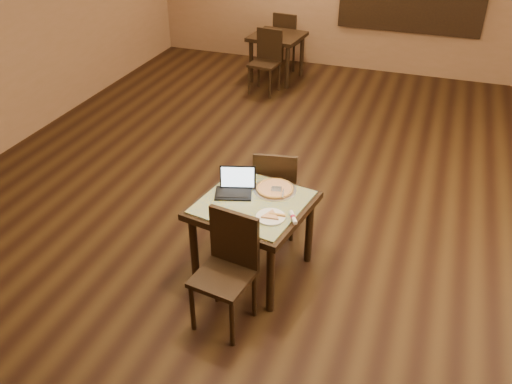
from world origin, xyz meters
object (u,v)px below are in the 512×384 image
at_px(laptop, 235,186).
at_px(pizza_pan, 275,190).
at_px(other_table_b_chair_far, 287,37).
at_px(chair_main_far, 276,188).
at_px(other_table_b, 277,42).
at_px(other_table_b_chair_near, 267,58).
at_px(tiled_table, 253,211).
at_px(chair_main_near, 228,264).

height_order(laptop, pizza_pan, laptop).
distance_m(pizza_pan, other_table_b_chair_far, 5.36).
xyz_separation_m(chair_main_far, pizza_pan, (0.11, -0.38, 0.23)).
height_order(other_table_b, other_table_b_chair_near, other_table_b_chair_near).
xyz_separation_m(pizza_pan, other_table_b_chair_near, (-1.43, 4.02, -0.21)).
relative_size(pizza_pan, other_table_b_chair_far, 0.39).
bearing_deg(laptop, other_table_b, 85.86).
xyz_separation_m(tiled_table, other_table_b_chair_far, (-1.33, 5.40, -0.11)).
relative_size(laptop, other_table_b_chair_near, 0.38).
height_order(tiled_table, other_table_b_chair_near, other_table_b_chair_near).
relative_size(chair_main_far, pizza_pan, 2.48).
height_order(chair_main_far, laptop, laptop).
bearing_deg(other_table_b_chair_far, other_table_b_chair_near, 96.64).
distance_m(laptop, other_table_b_chair_near, 4.31).
distance_m(tiled_table, pizza_pan, 0.29).
bearing_deg(laptop, chair_main_near, -90.91).
relative_size(pizza_pan, other_table_b_chair_near, 0.39).
bearing_deg(chair_main_far, tiled_table, 79.20).
xyz_separation_m(tiled_table, laptop, (-0.20, 0.10, 0.16)).
bearing_deg(chair_main_far, other_table_b_chair_near, -79.53).
xyz_separation_m(laptop, pizza_pan, (0.32, 0.14, -0.05)).
distance_m(tiled_table, other_table_b_chair_near, 4.45).
relative_size(chair_main_far, other_table_b_chair_far, 0.98).
bearing_deg(other_table_b_chair_far, chair_main_near, 108.33).
bearing_deg(chair_main_far, laptop, 57.99).
relative_size(other_table_b_chair_near, other_table_b_chair_far, 1.00).
bearing_deg(other_table_b, tiled_table, -68.95).
height_order(chair_main_near, chair_main_far, chair_main_near).
bearing_deg(other_table_b_chair_near, chair_main_near, -69.04).
height_order(pizza_pan, other_table_b_chair_far, other_table_b_chair_far).
relative_size(tiled_table, chair_main_far, 1.11).
bearing_deg(other_table_b_chair_far, other_table_b, 96.64).
distance_m(chair_main_near, other_table_b_chair_near, 5.05).
distance_m(laptop, other_table_b_chair_far, 5.42).
height_order(chair_main_near, other_table_b_chair_near, chair_main_near).
height_order(tiled_table, other_table_b, tiled_table).
xyz_separation_m(chair_main_far, other_table_b_chair_far, (-1.34, 4.78, 0.01)).
bearing_deg(other_table_b_chair_far, laptop, 107.78).
relative_size(chair_main_far, other_table_b_chair_near, 0.98).
xyz_separation_m(laptop, other_table_b_chair_near, (-1.11, 4.15, -0.27)).
bearing_deg(chair_main_far, chair_main_near, 80.42).
xyz_separation_m(laptop, other_table_b, (-1.12, 4.73, -0.19)).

